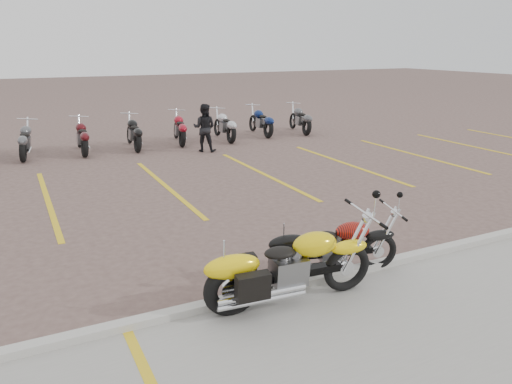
% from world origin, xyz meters
% --- Properties ---
extents(ground, '(100.00, 100.00, 0.00)m').
position_xyz_m(ground, '(0.00, 0.00, 0.00)').
color(ground, '#735B52').
rests_on(ground, ground).
extents(curb, '(60.00, 0.18, 0.12)m').
position_xyz_m(curb, '(0.00, -2.00, 0.06)').
color(curb, '#ADAAA3').
rests_on(curb, ground).
extents(parking_stripes, '(38.00, 5.50, 0.01)m').
position_xyz_m(parking_stripes, '(0.00, 4.00, 0.00)').
color(parking_stripes, gold).
rests_on(parking_stripes, ground).
extents(yellow_cruiser, '(2.41, 0.42, 0.99)m').
position_xyz_m(yellow_cruiser, '(-0.23, -2.30, 0.49)').
color(yellow_cruiser, black).
rests_on(yellow_cruiser, ground).
extents(flame_cruiser, '(2.00, 0.60, 0.84)m').
position_xyz_m(flame_cruiser, '(0.79, -1.85, 0.42)').
color(flame_cruiser, black).
rests_on(flame_cruiser, ground).
extents(person_b, '(0.94, 0.90, 1.53)m').
position_xyz_m(person_b, '(2.36, 7.52, 0.77)').
color(person_b, black).
rests_on(person_b, ground).
extents(bg_bike_row, '(17.32, 2.05, 1.10)m').
position_xyz_m(bg_bike_row, '(-1.27, 9.17, 0.55)').
color(bg_bike_row, black).
rests_on(bg_bike_row, ground).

